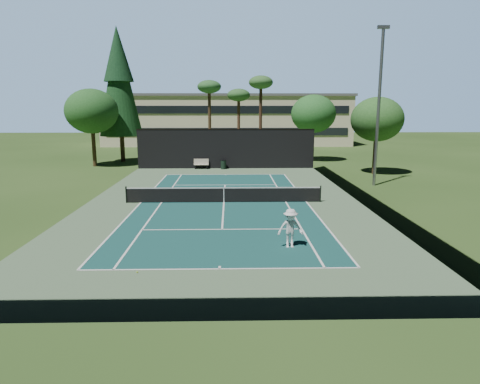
# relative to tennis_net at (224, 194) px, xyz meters

# --- Properties ---
(ground) EXTENTS (160.00, 160.00, 0.00)m
(ground) POSITION_rel_tennis_net_xyz_m (0.00, 0.00, -0.56)
(ground) COLOR #2D4B1C
(ground) RESTS_ON ground
(apron_slab) EXTENTS (18.00, 32.00, 0.01)m
(apron_slab) POSITION_rel_tennis_net_xyz_m (0.00, 0.00, -0.55)
(apron_slab) COLOR #54714F
(apron_slab) RESTS_ON ground
(court_surface) EXTENTS (10.97, 23.77, 0.01)m
(court_surface) POSITION_rel_tennis_net_xyz_m (0.00, 0.00, -0.55)
(court_surface) COLOR #174946
(court_surface) RESTS_ON ground
(court_lines) EXTENTS (11.07, 23.87, 0.01)m
(court_lines) POSITION_rel_tennis_net_xyz_m (0.00, 0.00, -0.54)
(court_lines) COLOR white
(court_lines) RESTS_ON ground
(tennis_net) EXTENTS (12.90, 0.10, 1.10)m
(tennis_net) POSITION_rel_tennis_net_xyz_m (0.00, 0.00, 0.00)
(tennis_net) COLOR black
(tennis_net) RESTS_ON ground
(fence) EXTENTS (18.04, 32.05, 4.03)m
(fence) POSITION_rel_tennis_net_xyz_m (0.00, 0.06, 1.45)
(fence) COLOR black
(fence) RESTS_ON ground
(player) EXTENTS (1.16, 0.68, 1.77)m
(player) POSITION_rel_tennis_net_xyz_m (3.11, -9.27, 0.33)
(player) COLOR white
(player) RESTS_ON ground
(tennis_ball_a) EXTENTS (0.07, 0.07, 0.07)m
(tennis_ball_a) POSITION_rel_tennis_net_xyz_m (-3.13, -12.18, -0.52)
(tennis_ball_a) COLOR #AECD2E
(tennis_ball_a) RESTS_ON ground
(tennis_ball_b) EXTENTS (0.07, 0.07, 0.07)m
(tennis_ball_b) POSITION_rel_tennis_net_xyz_m (-4.18, 1.52, -0.52)
(tennis_ball_b) COLOR #C8D630
(tennis_ball_b) RESTS_ON ground
(tennis_ball_c) EXTENTS (0.08, 0.08, 0.08)m
(tennis_ball_c) POSITION_rel_tennis_net_xyz_m (2.75, 2.50, -0.52)
(tennis_ball_c) COLOR #CAE133
(tennis_ball_c) RESTS_ON ground
(tennis_ball_d) EXTENTS (0.07, 0.07, 0.07)m
(tennis_ball_d) POSITION_rel_tennis_net_xyz_m (-6.89, 4.08, -0.52)
(tennis_ball_d) COLOR #C7E734
(tennis_ball_d) RESTS_ON ground
(park_bench) EXTENTS (1.50, 0.45, 1.02)m
(park_bench) POSITION_rel_tennis_net_xyz_m (-2.53, 15.74, -0.01)
(park_bench) COLOR beige
(park_bench) RESTS_ON ground
(trash_bin) EXTENTS (0.56, 0.56, 0.95)m
(trash_bin) POSITION_rel_tennis_net_xyz_m (-0.27, 15.52, -0.08)
(trash_bin) COLOR black
(trash_bin) RESTS_ON ground
(pine_tree) EXTENTS (4.80, 4.80, 15.00)m
(pine_tree) POSITION_rel_tennis_net_xyz_m (-12.00, 22.00, 9.00)
(pine_tree) COLOR #4E3821
(pine_tree) RESTS_ON ground
(palm_a) EXTENTS (2.80, 2.80, 9.32)m
(palm_a) POSITION_rel_tennis_net_xyz_m (-2.00, 24.00, 7.63)
(palm_a) COLOR #46301E
(palm_a) RESTS_ON ground
(palm_b) EXTENTS (2.80, 2.80, 8.42)m
(palm_b) POSITION_rel_tennis_net_xyz_m (1.50, 26.00, 6.80)
(palm_b) COLOR #4E3021
(palm_b) RESTS_ON ground
(palm_c) EXTENTS (2.80, 2.80, 9.77)m
(palm_c) POSITION_rel_tennis_net_xyz_m (4.00, 23.00, 8.05)
(palm_c) COLOR #41281C
(palm_c) RESTS_ON ground
(decid_tree_a) EXTENTS (5.12, 5.12, 7.62)m
(decid_tree_a) POSITION_rel_tennis_net_xyz_m (10.00, 22.00, 4.86)
(decid_tree_a) COLOR #45311D
(decid_tree_a) RESTS_ON ground
(decid_tree_b) EXTENTS (4.80, 4.80, 7.14)m
(decid_tree_b) POSITION_rel_tennis_net_xyz_m (14.00, 12.00, 4.52)
(decid_tree_b) COLOR #44321D
(decid_tree_b) RESTS_ON ground
(decid_tree_c) EXTENTS (5.44, 5.44, 8.09)m
(decid_tree_c) POSITION_rel_tennis_net_xyz_m (-14.00, 18.00, 5.21)
(decid_tree_c) COLOR #4A3620
(decid_tree_c) RESTS_ON ground
(campus_building) EXTENTS (40.50, 12.50, 8.30)m
(campus_building) POSITION_rel_tennis_net_xyz_m (0.00, 45.98, 3.65)
(campus_building) COLOR beige
(campus_building) RESTS_ON ground
(light_pole) EXTENTS (0.90, 0.25, 12.22)m
(light_pole) POSITION_rel_tennis_net_xyz_m (12.00, 6.00, 5.90)
(light_pole) COLOR gray
(light_pole) RESTS_ON ground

